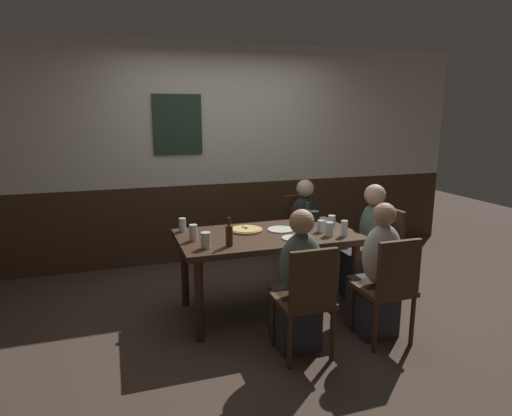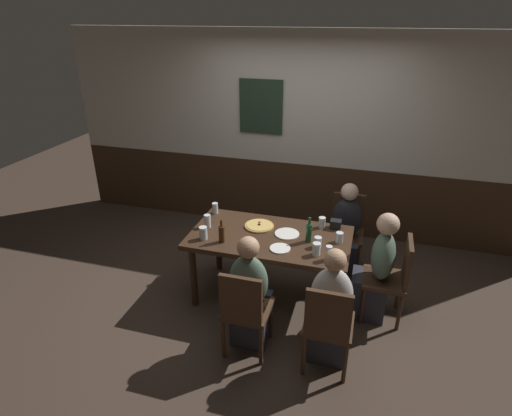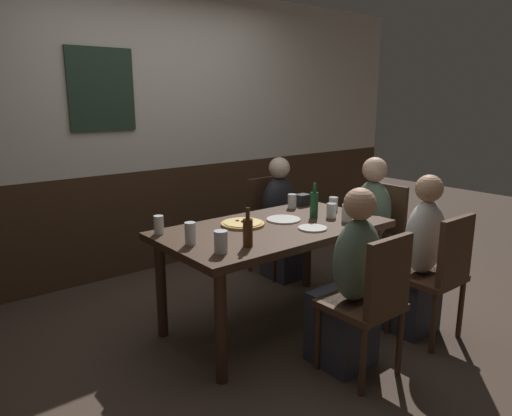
# 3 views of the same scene
# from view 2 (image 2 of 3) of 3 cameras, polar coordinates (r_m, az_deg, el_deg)

# --- Properties ---
(ground_plane) EXTENTS (12.00, 12.00, 0.00)m
(ground_plane) POSITION_cam_2_polar(r_m,az_deg,el_deg) (4.55, 1.79, -11.98)
(ground_plane) COLOR #423328
(wall_back) EXTENTS (6.40, 0.13, 2.60)m
(wall_back) POSITION_cam_2_polar(r_m,az_deg,el_deg) (5.43, 6.34, 9.71)
(wall_back) COLOR #3D2819
(wall_back) RESTS_ON ground_plane
(dining_table) EXTENTS (1.60, 0.87, 0.74)m
(dining_table) POSITION_cam_2_polar(r_m,az_deg,el_deg) (4.18, 1.91, -4.85)
(dining_table) COLOR #382316
(dining_table) RESTS_ON ground_plane
(chair_head_east) EXTENTS (0.40, 0.40, 0.88)m
(chair_head_east) POSITION_cam_2_polar(r_m,az_deg,el_deg) (4.19, 18.40, -8.79)
(chair_head_east) COLOR #422B1C
(chair_head_east) RESTS_ON ground_plane
(chair_right_far) EXTENTS (0.40, 0.40, 0.88)m
(chair_right_far) POSITION_cam_2_polar(r_m,az_deg,el_deg) (4.91, 12.35, -2.65)
(chair_right_far) COLOR #422B1C
(chair_right_far) RESTS_ON ground_plane
(chair_mid_near) EXTENTS (0.40, 0.40, 0.88)m
(chair_mid_near) POSITION_cam_2_polar(r_m,az_deg,el_deg) (3.60, -1.57, -13.65)
(chair_mid_near) COLOR #422B1C
(chair_mid_near) RESTS_ON ground_plane
(chair_right_near) EXTENTS (0.40, 0.40, 0.88)m
(chair_right_near) POSITION_cam_2_polar(r_m,az_deg,el_deg) (3.49, 9.92, -15.47)
(chair_right_near) COLOR #422B1C
(chair_right_near) RESTS_ON ground_plane
(person_head_east) EXTENTS (0.37, 0.34, 1.13)m
(person_head_east) POSITION_cam_2_polar(r_m,az_deg,el_deg) (4.19, 16.14, -8.73)
(person_head_east) COLOR #2D2D38
(person_head_east) RESTS_ON ground_plane
(person_right_far) EXTENTS (0.34, 0.37, 1.09)m
(person_right_far) POSITION_cam_2_polar(r_m,az_deg,el_deg) (4.79, 12.14, -3.96)
(person_right_far) COLOR #2D2D38
(person_right_far) RESTS_ON ground_plane
(person_mid_near) EXTENTS (0.34, 0.37, 1.12)m
(person_mid_near) POSITION_cam_2_polar(r_m,az_deg,el_deg) (3.73, -0.79, -12.45)
(person_mid_near) COLOR #2D2D38
(person_mid_near) RESTS_ON ground_plane
(person_right_near) EXTENTS (0.34, 0.37, 1.12)m
(person_right_near) POSITION_cam_2_polar(r_m,az_deg,el_deg) (3.64, 10.21, -14.15)
(person_right_near) COLOR #2D2D38
(person_right_near) RESTS_ON ground_plane
(pizza) EXTENTS (0.30, 0.30, 0.03)m
(pizza) POSITION_cam_2_polar(r_m,az_deg,el_deg) (4.29, 0.44, -2.47)
(pizza) COLOR tan
(pizza) RESTS_ON dining_table
(pint_glass_pale) EXTENTS (0.08, 0.08, 0.13)m
(pint_glass_pale) POSITION_cam_2_polar(r_m,az_deg,el_deg) (4.08, -7.28, -3.56)
(pint_glass_pale) COLOR silver
(pint_glass_pale) RESTS_ON dining_table
(highball_clear) EXTENTS (0.06, 0.06, 0.12)m
(highball_clear) POSITION_cam_2_polar(r_m,az_deg,el_deg) (4.58, -5.66, -0.12)
(highball_clear) COLOR silver
(highball_clear) RESTS_ON dining_table
(tumbler_water) EXTENTS (0.07, 0.07, 0.11)m
(tumbler_water) POSITION_cam_2_polar(r_m,az_deg,el_deg) (4.32, 9.09, -2.06)
(tumbler_water) COLOR silver
(tumbler_water) RESTS_ON dining_table
(beer_glass_half) EXTENTS (0.07, 0.07, 0.14)m
(beer_glass_half) POSITION_cam_2_polar(r_m,az_deg,el_deg) (4.30, -6.70, -1.84)
(beer_glass_half) COLOR silver
(beer_glass_half) RESTS_ON dining_table
(pint_glass_amber) EXTENTS (0.07, 0.07, 0.10)m
(pint_glass_amber) POSITION_cam_2_polar(r_m,az_deg,el_deg) (4.08, 11.42, -4.08)
(pint_glass_amber) COLOR silver
(pint_glass_amber) RESTS_ON dining_table
(beer_glass_tall) EXTENTS (0.07, 0.07, 0.11)m
(beer_glass_tall) POSITION_cam_2_polar(r_m,az_deg,el_deg) (3.96, 8.51, -4.78)
(beer_glass_tall) COLOR silver
(beer_glass_tall) RESTS_ON dining_table
(pint_glass_stout) EXTENTS (0.06, 0.06, 0.14)m
(pint_glass_stout) POSITION_cam_2_polar(r_m,az_deg,el_deg) (3.78, 10.01, -6.26)
(pint_glass_stout) COLOR silver
(pint_glass_stout) RESTS_ON dining_table
(tumbler_short) EXTENTS (0.07, 0.07, 0.12)m
(tumbler_short) POSITION_cam_2_polar(r_m,az_deg,el_deg) (3.84, 8.33, -5.71)
(tumbler_short) COLOR silver
(tumbler_short) RESTS_ON dining_table
(beer_bottle_green) EXTENTS (0.06, 0.06, 0.26)m
(beer_bottle_green) POSITION_cam_2_polar(r_m,az_deg,el_deg) (4.02, 7.32, -3.32)
(beer_bottle_green) COLOR #194723
(beer_bottle_green) RESTS_ON dining_table
(beer_bottle_brown) EXTENTS (0.06, 0.06, 0.24)m
(beer_bottle_brown) POSITION_cam_2_polar(r_m,az_deg,el_deg) (4.00, -4.76, -3.52)
(beer_bottle_brown) COLOR #42230F
(beer_bottle_brown) RESTS_ON dining_table
(plate_white_large) EXTENTS (0.25, 0.25, 0.01)m
(plate_white_large) POSITION_cam_2_polar(r_m,az_deg,el_deg) (4.17, 4.30, -3.57)
(plate_white_large) COLOR white
(plate_white_large) RESTS_ON dining_table
(plate_white_small) EXTENTS (0.20, 0.20, 0.01)m
(plate_white_small) POSITION_cam_2_polar(r_m,az_deg,el_deg) (3.92, 3.34, -5.60)
(plate_white_small) COLOR white
(plate_white_small) RESTS_ON dining_table
(condiment_caddy) EXTENTS (0.11, 0.09, 0.09)m
(condiment_caddy) POSITION_cam_2_polar(r_m,az_deg,el_deg) (4.33, 10.94, -2.20)
(condiment_caddy) COLOR black
(condiment_caddy) RESTS_ON dining_table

